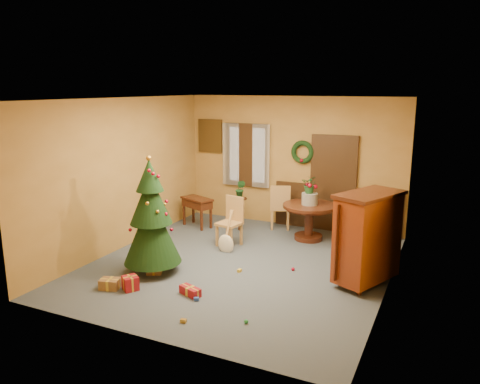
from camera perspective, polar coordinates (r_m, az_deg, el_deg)
The scene contains 21 objects.
room_envelope at distance 10.46m, azimuth 7.35°, elevation 1.71°, with size 5.50×5.50×5.50m.
dining_table at distance 9.71m, azimuth 8.42°, elevation -2.80°, with size 1.08×1.08×0.74m.
urn at distance 9.62m, azimuth 8.49°, elevation -0.83°, with size 0.33×0.33×0.24m, color slate.
centerpiece_plant at distance 9.55m, azimuth 8.55°, elevation 0.93°, with size 0.33×0.28×0.36m, color #1E4C23.
chair_near at distance 9.29m, azimuth -1.05°, elevation -3.36°, with size 0.49×0.49×0.98m.
chair_far at distance 10.33m, azimuth 4.92°, elevation -1.64°, with size 0.56×0.56×1.01m.
guitar at distance 8.92m, azimuth -1.75°, elevation -4.97°, with size 0.33×0.15×0.77m, color beige, non-canonical shape.
plant_stand at distance 10.24m, azimuth 0.05°, elevation -2.23°, with size 0.28×0.28×0.73m.
stand_plant at distance 10.13m, azimuth 0.05°, elevation 0.36°, with size 0.22×0.18×0.40m, color #19471E.
christmas_tree at distance 7.97m, azimuth -10.77°, elevation -3.12°, with size 0.97×0.97×2.01m.
writing_desk at distance 10.53m, azimuth -5.25°, elevation -1.58°, with size 0.83×0.62×0.67m.
sideboard at distance 7.66m, azimuth 15.30°, elevation -5.17°, with size 1.04×1.32×1.50m.
gift_a at distance 7.74m, azimuth -15.57°, elevation -10.73°, with size 0.34×0.29×0.16m.
gift_b at distance 7.61m, azimuth -13.22°, elevation -10.77°, with size 0.30×0.30×0.22m.
gift_c at distance 8.14m, azimuth -10.42°, elevation -9.34°, with size 0.30×0.26×0.14m.
gift_d at distance 7.30m, azimuth -6.09°, elevation -11.91°, with size 0.39×0.26×0.13m.
toy_a at distance 7.13m, azimuth -5.34°, elevation -12.87°, with size 0.08×0.05×0.05m, color #294CB2.
toy_b at distance 6.49m, azimuth 0.76°, elevation -15.51°, with size 0.06×0.06×0.06m, color #258943.
toy_c at distance 8.10m, azimuth -0.07°, elevation -9.56°, with size 0.08×0.05×0.05m, color gold.
toy_d at distance 8.20m, azimuth 6.48°, elevation -9.32°, with size 0.06×0.06×0.06m, color #AF0B27.
toy_e at distance 6.56m, azimuth -6.92°, elevation -15.32°, with size 0.08×0.05×0.05m, color gold.
Camera 1 is at (3.29, -7.09, 3.10)m, focal length 35.00 mm.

